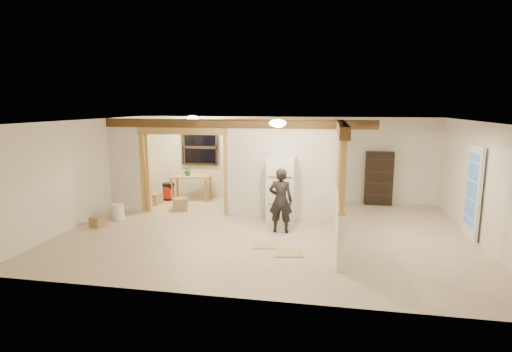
% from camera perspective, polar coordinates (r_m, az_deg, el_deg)
% --- Properties ---
extents(floor, '(9.00, 6.50, 0.01)m').
position_cam_1_polar(floor, '(9.21, 1.49, -7.92)').
color(floor, beige).
rests_on(floor, ground).
extents(ceiling, '(9.00, 6.50, 0.01)m').
position_cam_1_polar(ceiling, '(8.77, 1.57, 7.86)').
color(ceiling, white).
extents(wall_back, '(9.00, 0.01, 2.50)m').
position_cam_1_polar(wall_back, '(12.09, 3.90, 2.50)').
color(wall_back, silver).
rests_on(wall_back, floor).
extents(wall_front, '(9.00, 0.01, 2.50)m').
position_cam_1_polar(wall_front, '(5.79, -3.45, -5.88)').
color(wall_front, silver).
rests_on(wall_front, floor).
extents(wall_left, '(0.01, 6.50, 2.50)m').
position_cam_1_polar(wall_left, '(10.56, -23.37, 0.59)').
color(wall_left, silver).
rests_on(wall_left, floor).
extents(wall_right, '(0.01, 6.50, 2.50)m').
position_cam_1_polar(wall_right, '(9.35, 29.92, -1.07)').
color(wall_right, silver).
rests_on(wall_right, floor).
extents(partition_left_stub, '(0.90, 0.12, 2.50)m').
position_cam_1_polar(partition_left_stub, '(11.35, -18.14, 1.52)').
color(partition_left_stub, white).
rests_on(partition_left_stub, floor).
extents(partition_center, '(2.80, 0.12, 2.50)m').
position_cam_1_polar(partition_center, '(10.05, 3.71, 0.96)').
color(partition_center, white).
rests_on(partition_center, floor).
extents(doorway_frame, '(2.46, 0.14, 2.20)m').
position_cam_1_polar(doorway_frame, '(10.68, -10.29, 0.55)').
color(doorway_frame, tan).
rests_on(doorway_frame, floor).
extents(header_beam_back, '(7.00, 0.18, 0.22)m').
position_cam_1_polar(header_beam_back, '(10.14, -3.03, 7.47)').
color(header_beam_back, brown).
rests_on(header_beam_back, ceiling).
extents(header_beam_right, '(0.18, 3.30, 0.22)m').
position_cam_1_polar(header_beam_right, '(8.27, 12.22, 6.67)').
color(header_beam_right, brown).
rests_on(header_beam_right, ceiling).
extents(pony_wall, '(0.12, 3.20, 1.00)m').
position_cam_1_polar(pony_wall, '(8.59, 11.75, -5.95)').
color(pony_wall, white).
rests_on(pony_wall, floor).
extents(stud_partition, '(0.14, 3.20, 1.32)m').
position_cam_1_polar(stud_partition, '(8.34, 12.04, 1.73)').
color(stud_partition, tan).
rests_on(stud_partition, pony_wall).
extents(window_back, '(1.12, 0.10, 1.10)m').
position_cam_1_polar(window_back, '(12.53, -8.05, 4.08)').
color(window_back, black).
rests_on(window_back, wall_back).
extents(french_door, '(0.12, 0.86, 2.00)m').
position_cam_1_polar(french_door, '(9.74, 28.58, -2.05)').
color(french_door, white).
rests_on(french_door, floor).
extents(ceiling_dome_main, '(0.36, 0.36, 0.16)m').
position_cam_1_polar(ceiling_dome_main, '(8.23, 3.11, 7.56)').
color(ceiling_dome_main, '#FFEABF').
rests_on(ceiling_dome_main, ceiling).
extents(ceiling_dome_util, '(0.32, 0.32, 0.14)m').
position_cam_1_polar(ceiling_dome_util, '(11.61, -9.05, 8.18)').
color(ceiling_dome_util, '#FFEABF').
rests_on(ceiling_dome_util, ceiling).
extents(hanging_bulb, '(0.07, 0.07, 0.07)m').
position_cam_1_polar(hanging_bulb, '(10.81, -7.72, 6.49)').
color(hanging_bulb, '#FFD88C').
rests_on(hanging_bulb, ceiling).
extents(refrigerator, '(0.66, 0.64, 1.61)m').
position_cam_1_polar(refrigerator, '(9.75, 3.61, -1.99)').
color(refrigerator, white).
rests_on(refrigerator, floor).
extents(woman, '(0.55, 0.37, 1.48)m').
position_cam_1_polar(woman, '(8.96, 3.54, -3.50)').
color(woman, '#272322').
rests_on(woman, floor).
extents(work_table, '(1.27, 0.82, 0.74)m').
position_cam_1_polar(work_table, '(12.31, -9.24, -1.62)').
color(work_table, tan).
rests_on(work_table, floor).
extents(potted_plant, '(0.37, 0.34, 0.33)m').
position_cam_1_polar(potted_plant, '(12.20, -9.70, 0.82)').
color(potted_plant, '#367529').
rests_on(potted_plant, work_table).
extents(shop_vac, '(0.42, 0.42, 0.52)m').
position_cam_1_polar(shop_vac, '(12.43, -12.41, -2.14)').
color(shop_vac, '#B21714').
rests_on(shop_vac, floor).
extents(bookshelf, '(0.77, 0.26, 1.54)m').
position_cam_1_polar(bookshelf, '(11.98, 17.14, -0.32)').
color(bookshelf, black).
rests_on(bookshelf, floor).
extents(bucket, '(0.41, 0.41, 0.39)m').
position_cam_1_polar(bucket, '(10.67, -19.12, -4.83)').
color(bucket, white).
rests_on(bucket, floor).
extents(box_util_a, '(0.49, 0.46, 0.33)m').
position_cam_1_polar(box_util_a, '(11.17, -10.77, -3.95)').
color(box_util_a, '#A0804D').
rests_on(box_util_a, floor).
extents(box_util_b, '(0.40, 0.40, 0.32)m').
position_cam_1_polar(box_util_b, '(11.96, -14.24, -3.18)').
color(box_util_b, '#A0804D').
rests_on(box_util_b, floor).
extents(box_front, '(0.35, 0.31, 0.24)m').
position_cam_1_polar(box_front, '(10.21, -21.73, -6.11)').
color(box_front, '#A0804D').
rests_on(box_front, floor).
extents(floor_panel_near, '(0.62, 0.62, 0.02)m').
position_cam_1_polar(floor_panel_near, '(7.97, 4.74, -10.77)').
color(floor_panel_near, tan).
rests_on(floor_panel_near, floor).
extents(floor_panel_far, '(0.63, 0.54, 0.02)m').
position_cam_1_polar(floor_panel_far, '(8.31, 1.38, -9.85)').
color(floor_panel_far, tan).
rests_on(floor_panel_far, floor).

